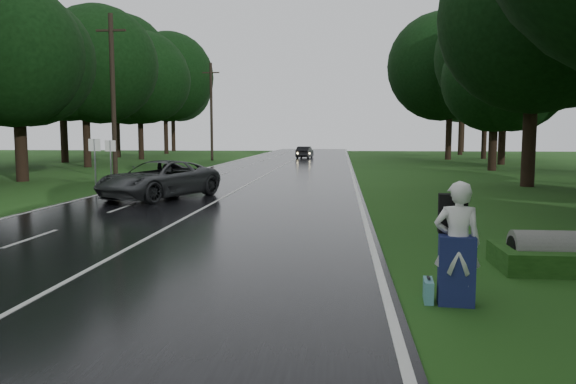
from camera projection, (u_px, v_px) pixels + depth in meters
name	position (u px, v px, depth m)	size (l,w,h in m)	color
ground	(110.00, 260.00, 12.04)	(160.00, 160.00, 0.00)	#1F4915
road	(254.00, 181.00, 31.84)	(12.00, 140.00, 0.04)	black
lane_center	(254.00, 181.00, 31.83)	(0.12, 140.00, 0.01)	silver
grey_car	(159.00, 179.00, 23.28)	(2.64, 5.73, 1.59)	#46484B
far_car	(305.00, 152.00, 62.25)	(1.41, 4.03, 1.33)	black
hitchhiker	(457.00, 248.00, 8.81)	(0.78, 0.71, 2.01)	silver
suitcase	(428.00, 290.00, 9.04)	(0.15, 0.51, 0.36)	teal
culvert	(551.00, 269.00, 11.19)	(0.80, 0.80, 1.61)	slate
utility_pole_mid	(116.00, 180.00, 33.08)	(1.80, 0.28, 9.79)	black
utility_pole_far	(212.00, 160.00, 57.77)	(1.80, 0.28, 10.12)	black
road_sign_a	(96.00, 189.00, 27.49)	(0.60, 0.10, 2.52)	white
road_sign_b	(112.00, 186.00, 29.36)	(0.58, 0.10, 2.42)	white
tree_left_d	(23.00, 181.00, 32.09)	(7.92, 7.92, 12.38)	black
tree_left_e	(88.00, 167.00, 45.98)	(9.30, 9.30, 14.53)	black
tree_left_f	(142.00, 159.00, 60.15)	(9.75, 9.75, 15.24)	black
tree_right_d	(527.00, 186.00, 28.93)	(9.58, 9.58, 14.97)	black
tree_right_e	(492.00, 170.00, 41.72)	(7.49, 7.49, 11.70)	black
tree_right_f	(448.00, 160.00, 59.45)	(10.86, 10.86, 16.97)	black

